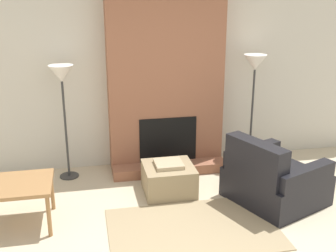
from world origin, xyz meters
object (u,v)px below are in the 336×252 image
(armchair, at_px, (271,182))
(side_table, at_px, (18,188))
(floor_lamp_left, at_px, (62,82))
(ottoman, at_px, (169,178))
(floor_lamp_right, at_px, (255,70))

(armchair, height_order, side_table, armchair)
(side_table, height_order, floor_lamp_left, floor_lamp_left)
(ottoman, distance_m, armchair, 1.26)
(ottoman, xyz_separation_m, floor_lamp_left, (-1.25, 0.73, 1.14))
(ottoman, xyz_separation_m, floor_lamp_right, (1.38, 0.73, 1.19))
(side_table, bearing_deg, floor_lamp_left, 67.32)
(side_table, bearing_deg, ottoman, 14.30)
(armchair, distance_m, floor_lamp_left, 2.91)
(ottoman, xyz_separation_m, side_table, (-1.74, -0.44, 0.25))
(floor_lamp_left, bearing_deg, side_table, -112.68)
(armchair, relative_size, floor_lamp_left, 0.82)
(ottoman, height_order, floor_lamp_right, floor_lamp_right)
(side_table, relative_size, floor_lamp_right, 0.45)
(floor_lamp_left, xyz_separation_m, floor_lamp_right, (2.63, 0.00, 0.05))
(side_table, xyz_separation_m, floor_lamp_left, (0.49, 1.17, 0.89))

